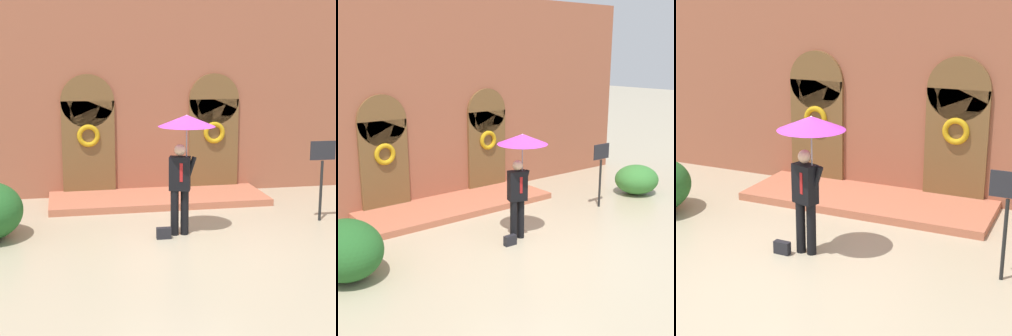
% 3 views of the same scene
% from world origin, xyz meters
% --- Properties ---
extents(ground_plane, '(80.00, 80.00, 0.00)m').
position_xyz_m(ground_plane, '(0.00, 0.00, 0.00)').
color(ground_plane, tan).
extents(building_facade, '(14.00, 2.30, 5.60)m').
position_xyz_m(building_facade, '(-0.00, 4.15, 2.68)').
color(building_facade, '#9E563D').
rests_on(building_facade, ground).
extents(person_with_umbrella, '(1.10, 1.10, 2.36)m').
position_xyz_m(person_with_umbrella, '(0.06, 0.43, 1.91)').
color(person_with_umbrella, black).
rests_on(person_with_umbrella, ground).
extents(handbag, '(0.28, 0.13, 0.22)m').
position_xyz_m(handbag, '(-0.39, 0.23, 0.11)').
color(handbag, black).
rests_on(handbag, ground).
extents(sign_post, '(0.56, 0.06, 1.72)m').
position_xyz_m(sign_post, '(3.12, 0.83, 1.16)').
color(sign_post, black).
rests_on(sign_post, ground).
extents(shrub_left, '(1.34, 1.54, 1.10)m').
position_xyz_m(shrub_left, '(-3.70, 0.88, 0.55)').
color(shrub_left, '#235B23').
rests_on(shrub_left, ground).
extents(shrub_right, '(1.30, 1.21, 0.85)m').
position_xyz_m(shrub_right, '(4.92, 0.99, 0.42)').
color(shrub_right, '#387A33').
rests_on(shrub_right, ground).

